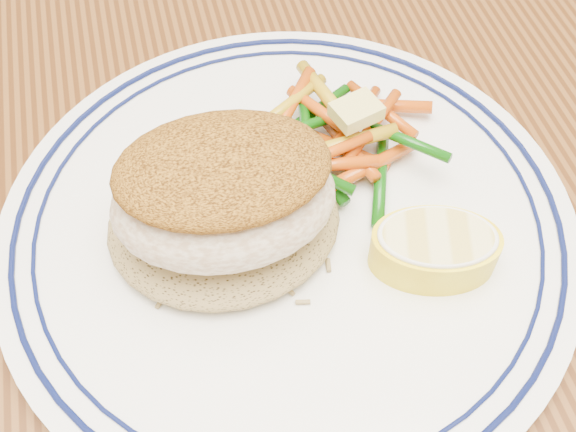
% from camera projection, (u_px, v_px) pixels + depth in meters
% --- Properties ---
extents(dining_table, '(1.50, 0.90, 0.75)m').
position_uv_depth(dining_table, '(293.00, 351.00, 0.45)').
color(dining_table, '#43230D').
rests_on(dining_table, ground).
extents(plate, '(0.30, 0.30, 0.02)m').
position_uv_depth(plate, '(288.00, 228.00, 0.37)').
color(plate, white).
rests_on(plate, dining_table).
extents(rice_pilaf, '(0.12, 0.10, 0.02)m').
position_uv_depth(rice_pilaf, '(224.00, 217.00, 0.36)').
color(rice_pilaf, olive).
rests_on(rice_pilaf, plate).
extents(fish_fillet, '(0.11, 0.08, 0.05)m').
position_uv_depth(fish_fillet, '(223.00, 192.00, 0.33)').
color(fish_fillet, beige).
rests_on(fish_fillet, rice_pilaf).
extents(vegetable_pile, '(0.11, 0.11, 0.03)m').
position_uv_depth(vegetable_pile, '(339.00, 135.00, 0.38)').
color(vegetable_pile, '#B84309').
rests_on(vegetable_pile, plate).
extents(butter_pat, '(0.03, 0.02, 0.01)m').
position_uv_depth(butter_pat, '(356.00, 111.00, 0.37)').
color(butter_pat, '#DED16C').
rests_on(butter_pat, vegetable_pile).
extents(lemon_wedge, '(0.07, 0.07, 0.02)m').
position_uv_depth(lemon_wedge, '(435.00, 248.00, 0.34)').
color(lemon_wedge, yellow).
rests_on(lemon_wedge, plate).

